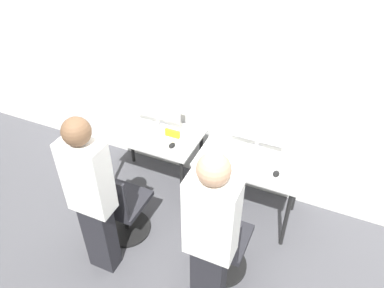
# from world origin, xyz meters

# --- Properties ---
(ground_plane) EXTENTS (20.00, 20.00, 0.00)m
(ground_plane) POSITION_xyz_m (0.00, 0.00, 0.00)
(ground_plane) COLOR #4C4C51
(wall_back) EXTENTS (12.00, 0.05, 2.80)m
(wall_back) POSITION_xyz_m (0.00, 0.73, 1.40)
(wall_back) COLOR silver
(wall_back) RESTS_ON ground_plane
(desk_left) EXTENTS (1.02, 0.60, 0.73)m
(desk_left) POSITION_xyz_m (-0.54, 0.30, 0.64)
(desk_left) COLOR silver
(desk_left) RESTS_ON ground_plane
(monitor_left) EXTENTS (0.54, 0.18, 0.42)m
(monitor_left) POSITION_xyz_m (-0.54, 0.43, 0.97)
(monitor_left) COLOR #B2B2B7
(monitor_left) RESTS_ON desk_left
(keyboard_left) EXTENTS (0.45, 0.15, 0.02)m
(keyboard_left) POSITION_xyz_m (-0.54, 0.18, 0.74)
(keyboard_left) COLOR silver
(keyboard_left) RESTS_ON desk_left
(mouse_left) EXTENTS (0.06, 0.09, 0.03)m
(mouse_left) POSITION_xyz_m (-0.25, 0.18, 0.75)
(mouse_left) COLOR black
(mouse_left) RESTS_ON desk_left
(office_chair_left) EXTENTS (0.48, 0.48, 0.88)m
(office_chair_left) POSITION_xyz_m (-0.49, -0.47, 0.36)
(office_chair_left) COLOR black
(office_chair_left) RESTS_ON ground_plane
(person_left) EXTENTS (0.36, 0.21, 1.63)m
(person_left) POSITION_xyz_m (-0.46, -0.84, 0.89)
(person_left) COLOR #232328
(person_left) RESTS_ON ground_plane
(desk_right) EXTENTS (1.02, 0.60, 0.73)m
(desk_right) POSITION_xyz_m (0.54, 0.30, 0.64)
(desk_right) COLOR silver
(desk_right) RESTS_ON ground_plane
(monitor_right) EXTENTS (0.54, 0.18, 0.42)m
(monitor_right) POSITION_xyz_m (0.54, 0.47, 0.97)
(monitor_right) COLOR #B2B2B7
(monitor_right) RESTS_ON desk_right
(keyboard_right) EXTENTS (0.45, 0.15, 0.02)m
(keyboard_right) POSITION_xyz_m (0.54, 0.21, 0.74)
(keyboard_right) COLOR silver
(keyboard_right) RESTS_ON desk_right
(mouse_right) EXTENTS (0.06, 0.09, 0.03)m
(mouse_right) POSITION_xyz_m (0.81, 0.19, 0.75)
(mouse_right) COLOR black
(mouse_right) RESTS_ON desk_right
(office_chair_right) EXTENTS (0.48, 0.48, 0.88)m
(office_chair_right) POSITION_xyz_m (0.54, -0.48, 0.36)
(office_chair_right) COLOR black
(office_chair_right) RESTS_ON ground_plane
(person_right) EXTENTS (0.36, 0.22, 1.67)m
(person_right) POSITION_xyz_m (0.58, -0.85, 0.91)
(person_right) COLOR #232328
(person_right) RESTS_ON ground_plane
(placard_left) EXTENTS (0.16, 0.03, 0.08)m
(placard_left) POSITION_xyz_m (-0.32, 0.33, 0.77)
(placard_left) COLOR yellow
(placard_left) RESTS_ON desk_left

